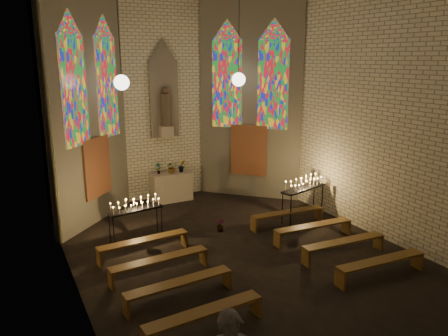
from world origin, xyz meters
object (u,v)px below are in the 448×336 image
Objects in this scene: votive_stand_left at (135,207)px; aisle_flower_pot at (220,225)px; votive_stand_right at (304,185)px; altar at (171,187)px.

aisle_flower_pot is at bearing -22.09° from votive_stand_left.
votive_stand_left is 0.88× the size of votive_stand_right.
votive_stand_right is (2.97, -3.56, 0.58)m from altar.
votive_stand_left is (-2.08, -2.75, 0.45)m from altar.
votive_stand_right is (2.75, -0.26, 0.89)m from aisle_flower_pot.
aisle_flower_pot is 2.49m from votive_stand_left.
altar is 3.81× the size of aisle_flower_pot.
votive_stand_right reaches higher than altar.
aisle_flower_pot is 0.24× the size of votive_stand_left.
altar is 0.80× the size of votive_stand_right.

